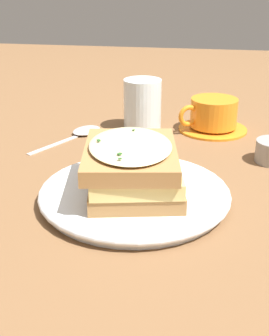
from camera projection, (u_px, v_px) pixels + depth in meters
name	position (u px, v px, depth m)	size (l,w,h in m)	color
ground_plane	(124.00, 192.00, 0.64)	(2.40, 2.40, 0.00)	brown
dinner_plate	(134.00, 194.00, 0.61)	(0.25, 0.25, 0.02)	white
sandwich	(133.00, 166.00, 0.59)	(0.14, 0.17, 0.07)	#A37542
teacup_with_saucer	(213.00, 116.00, 0.86)	(0.13, 0.13, 0.06)	orange
water_glass	(142.00, 105.00, 0.86)	(0.07, 0.07, 0.09)	silver
spoon	(83.00, 132.00, 0.85)	(0.10, 0.16, 0.01)	silver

